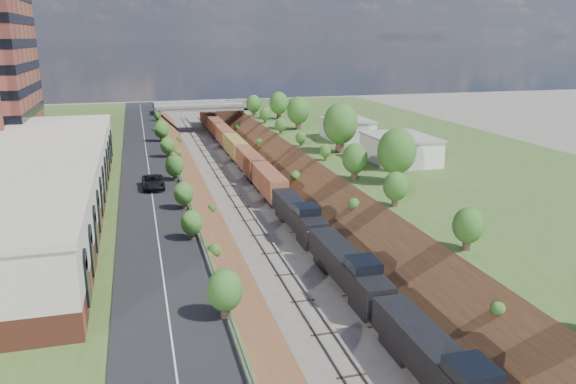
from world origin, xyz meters
name	(u,v)px	position (x,y,z in m)	size (l,w,h in m)	color
platform_left	(29,189)	(-33.00, 60.00, 2.50)	(44.00, 180.00, 5.00)	#3E5824
platform_right	(427,164)	(33.00, 60.00, 2.50)	(44.00, 180.00, 5.00)	#3E5824
embankment_left	(179,194)	(-11.00, 60.00, 0.00)	(7.07, 180.00, 7.07)	brown
embankment_right	(310,185)	(11.00, 60.00, 0.00)	(7.07, 180.00, 7.07)	brown
rail_left_track	(231,190)	(-2.60, 60.00, 0.09)	(1.58, 180.00, 0.18)	gray
rail_right_track	(262,188)	(2.60, 60.00, 0.09)	(1.58, 180.00, 0.18)	gray
road	(148,165)	(-15.50, 60.00, 5.05)	(8.00, 180.00, 0.10)	black
guardrail	(175,161)	(-11.40, 59.80, 5.55)	(0.10, 171.00, 0.70)	#99999E
commercial_building	(37,183)	(-28.00, 38.00, 8.51)	(14.30, 62.30, 7.00)	brown
overpass	(201,113)	(0.00, 122.00, 4.92)	(24.50, 8.30, 7.40)	gray
white_building_near	(400,150)	(23.50, 52.00, 7.00)	(9.00, 12.00, 4.00)	silver
white_building_far	(347,130)	(23.00, 74.00, 6.80)	(8.00, 10.00, 3.60)	silver
tree_right_large	(397,152)	(17.00, 40.00, 9.38)	(5.25, 5.25, 7.61)	#473323
tree_left_crest	(201,236)	(-11.80, 20.00, 7.04)	(2.45, 2.45, 3.55)	#473323
freight_train	(251,163)	(2.60, 68.94, 2.46)	(2.81, 143.69, 4.55)	black
suv	(153,182)	(-15.19, 45.49, 5.94)	(2.79, 6.04, 1.68)	black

